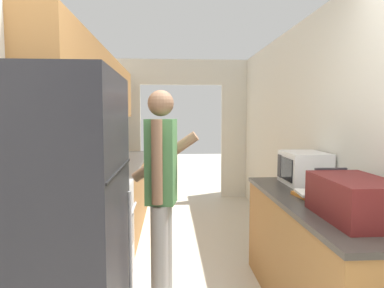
% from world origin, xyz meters
% --- Properties ---
extents(wall_left, '(0.38, 7.39, 2.50)m').
position_xyz_m(wall_left, '(-1.13, 2.31, 1.51)').
color(wall_left, silver).
rests_on(wall_left, ground_plane).
extents(wall_right, '(0.06, 7.39, 2.50)m').
position_xyz_m(wall_right, '(1.21, 1.89, 1.25)').
color(wall_right, silver).
rests_on(wall_right, ground_plane).
extents(wall_far_with_doorway, '(2.77, 0.06, 2.50)m').
position_xyz_m(wall_far_with_doorway, '(0.00, 5.02, 1.42)').
color(wall_far_with_doorway, silver).
rests_on(wall_far_with_doorway, ground_plane).
extents(counter_left, '(0.62, 3.78, 0.89)m').
position_xyz_m(counter_left, '(-0.88, 3.12, 0.45)').
color(counter_left, '#9E6B38').
rests_on(counter_left, ground_plane).
extents(counter_right, '(0.62, 1.88, 0.89)m').
position_xyz_m(counter_right, '(0.88, 1.20, 0.45)').
color(counter_right, '#9E6B38').
rests_on(counter_right, ground_plane).
extents(refrigerator, '(0.75, 0.80, 1.72)m').
position_xyz_m(refrigerator, '(-0.82, 0.54, 0.86)').
color(refrigerator, black).
rests_on(refrigerator, ground_plane).
extents(range_oven, '(0.66, 0.77, 1.03)m').
position_xyz_m(range_oven, '(-0.88, 1.77, 0.45)').
color(range_oven, '#B7B7BC').
rests_on(range_oven, ground_plane).
extents(person, '(0.54, 0.42, 1.69)m').
position_xyz_m(person, '(-0.27, 1.36, 0.91)').
color(person, '#9E9E9E').
rests_on(person, ground_plane).
extents(suitcase, '(0.36, 0.62, 0.26)m').
position_xyz_m(suitcase, '(0.88, 0.75, 1.01)').
color(suitcase, '#5B1919').
rests_on(suitcase, counter_right).
extents(microwave, '(0.35, 0.46, 0.29)m').
position_xyz_m(microwave, '(0.99, 1.78, 1.03)').
color(microwave, white).
rests_on(microwave, counter_right).
extents(book_stack, '(0.25, 0.28, 0.04)m').
position_xyz_m(book_stack, '(0.86, 1.30, 0.91)').
color(book_stack, '#C67028').
rests_on(book_stack, counter_right).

